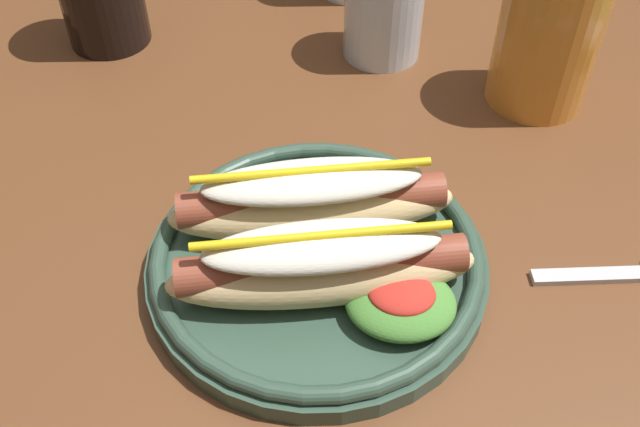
{
  "coord_description": "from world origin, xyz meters",
  "views": [
    {
      "loc": [
        -0.02,
        -0.43,
        1.14
      ],
      "look_at": [
        -0.04,
        -0.07,
        0.77
      ],
      "focal_mm": 40.48,
      "sensor_mm": 36.0,
      "label": 1
    }
  ],
  "objects_px": {
    "water_cup": "(388,2)",
    "extra_cup": "(548,36)",
    "hot_dog_plate": "(320,250)",
    "fork": "(630,274)"
  },
  "relations": [
    {
      "from": "hot_dog_plate",
      "to": "water_cup",
      "type": "height_order",
      "value": "water_cup"
    },
    {
      "from": "water_cup",
      "to": "extra_cup",
      "type": "relative_size",
      "value": 0.86
    },
    {
      "from": "fork",
      "to": "water_cup",
      "type": "relative_size",
      "value": 1.1
    },
    {
      "from": "fork",
      "to": "water_cup",
      "type": "distance_m",
      "value": 0.33
    },
    {
      "from": "fork",
      "to": "water_cup",
      "type": "bearing_deg",
      "value": 116.53
    },
    {
      "from": "water_cup",
      "to": "extra_cup",
      "type": "height_order",
      "value": "extra_cup"
    },
    {
      "from": "fork",
      "to": "extra_cup",
      "type": "height_order",
      "value": "extra_cup"
    },
    {
      "from": "extra_cup",
      "to": "hot_dog_plate",
      "type": "bearing_deg",
      "value": -128.86
    },
    {
      "from": "hot_dog_plate",
      "to": "fork",
      "type": "distance_m",
      "value": 0.22
    },
    {
      "from": "hot_dog_plate",
      "to": "extra_cup",
      "type": "xyz_separation_m",
      "value": [
        0.18,
        0.22,
        0.04
      ]
    }
  ]
}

